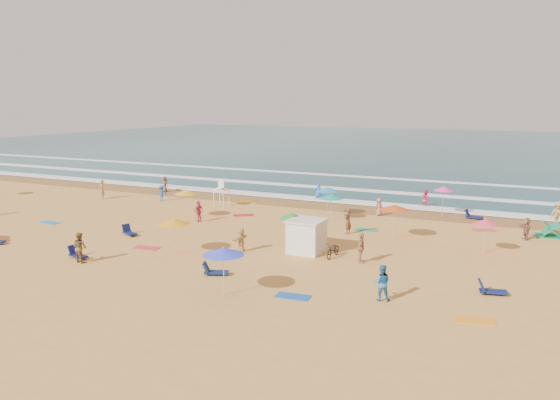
% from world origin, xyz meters
% --- Properties ---
extents(ground, '(220.00, 220.00, 0.00)m').
position_xyz_m(ground, '(0.00, 0.00, 0.00)').
color(ground, gold).
rests_on(ground, ground).
extents(ocean, '(220.00, 140.00, 0.18)m').
position_xyz_m(ocean, '(0.00, 84.00, 0.00)').
color(ocean, '#0C4756').
rests_on(ocean, ground).
extents(wet_sand, '(220.00, 220.00, 0.00)m').
position_xyz_m(wet_sand, '(0.00, 12.50, 0.01)').
color(wet_sand, olive).
rests_on(wet_sand, ground).
extents(surf_foam, '(200.00, 18.70, 0.05)m').
position_xyz_m(surf_foam, '(0.00, 21.32, 0.10)').
color(surf_foam, white).
rests_on(surf_foam, ground).
extents(cabana, '(2.00, 2.00, 2.00)m').
position_xyz_m(cabana, '(3.13, -2.49, 1.00)').
color(cabana, silver).
rests_on(cabana, ground).
extents(cabana_roof, '(2.20, 2.20, 0.12)m').
position_xyz_m(cabana_roof, '(3.13, -2.49, 2.06)').
color(cabana_roof, silver).
rests_on(cabana_roof, cabana).
extents(bicycle, '(0.69, 1.80, 0.93)m').
position_xyz_m(bicycle, '(5.03, -2.79, 0.47)').
color(bicycle, black).
rests_on(bicycle, ground).
extents(lifeguard_stand, '(1.20, 1.20, 2.10)m').
position_xyz_m(lifeguard_stand, '(-9.77, 8.18, 1.05)').
color(lifeguard_stand, white).
rests_on(lifeguard_stand, ground).
extents(beach_umbrellas, '(69.88, 26.45, 0.79)m').
position_xyz_m(beach_umbrellas, '(3.50, -0.30, 2.17)').
color(beach_umbrellas, '#2D81CD').
rests_on(beach_umbrellas, ground).
extents(loungers, '(42.38, 23.14, 0.34)m').
position_xyz_m(loungers, '(4.81, -3.71, 0.17)').
color(loungers, '#0E154A').
rests_on(loungers, ground).
extents(towels, '(39.00, 27.96, 0.03)m').
position_xyz_m(towels, '(-4.18, -2.53, 0.01)').
color(towels, '#E21C58').
rests_on(towels, ground).
extents(beachgoers, '(43.80, 27.40, 2.15)m').
position_xyz_m(beachgoers, '(-0.48, 3.89, 0.84)').
color(beachgoers, tan).
rests_on(beachgoers, ground).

